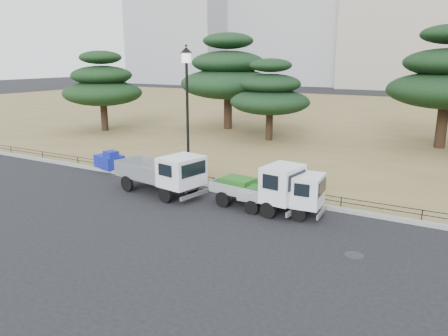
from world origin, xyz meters
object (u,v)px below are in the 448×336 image
Objects in this scene: truck_large at (163,172)px; truck_kei_front at (262,186)px; tarp_pile at (110,161)px; truck_kei_rear at (288,194)px; street_lamp at (187,92)px.

truck_kei_front reaches higher than truck_large.
tarp_pile is at bearing 177.80° from truck_kei_front.
truck_kei_rear reaches higher than tarp_pile.
truck_large is 2.70× the size of tarp_pile.
truck_large is 0.72× the size of street_lamp.
truck_kei_rear is 0.52× the size of street_lamp.
street_lamp is (0.04, 1.94, 3.37)m from truck_large.
truck_large is 1.18× the size of truck_kei_front.
truck_large reaches higher than truck_kei_rear.
tarp_pile is (-9.94, 1.68, -0.43)m from truck_kei_front.
truck_kei_front is 1.17× the size of truck_kei_rear.
truck_kei_front is 10.09m from tarp_pile.
truck_kei_rear is at bearing -15.81° from street_lamp.
truck_kei_rear is (1.09, -0.02, -0.13)m from truck_kei_front.
truck_kei_rear is 1.96× the size of tarp_pile.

